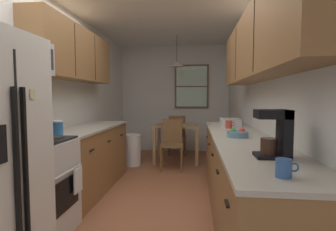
% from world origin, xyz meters
% --- Properties ---
extents(ground_plane, '(12.00, 12.00, 0.00)m').
position_xyz_m(ground_plane, '(0.00, 1.00, 0.00)').
color(ground_plane, '#995B3D').
extents(wall_left, '(0.10, 9.00, 2.55)m').
position_xyz_m(wall_left, '(-1.35, 1.00, 1.27)').
color(wall_left, silver).
rests_on(wall_left, ground).
extents(wall_right, '(0.10, 9.00, 2.55)m').
position_xyz_m(wall_right, '(1.35, 1.00, 1.27)').
color(wall_right, silver).
rests_on(wall_right, ground).
extents(wall_back, '(4.40, 0.10, 2.55)m').
position_xyz_m(wall_back, '(0.00, 3.65, 1.27)').
color(wall_back, silver).
rests_on(wall_back, ground).
extents(ceiling_slab, '(4.40, 9.00, 0.08)m').
position_xyz_m(ceiling_slab, '(0.00, 1.00, 2.59)').
color(ceiling_slab, white).
extents(stove_range, '(0.66, 0.62, 1.10)m').
position_xyz_m(stove_range, '(-0.99, -0.45, 0.47)').
color(stove_range, silver).
rests_on(stove_range, ground).
extents(microwave_over_range, '(0.39, 0.58, 0.31)m').
position_xyz_m(microwave_over_range, '(-1.11, -0.45, 1.69)').
color(microwave_over_range, silver).
extents(counter_left, '(0.64, 1.85, 0.90)m').
position_xyz_m(counter_left, '(-1.00, 0.79, 0.45)').
color(counter_left, olive).
rests_on(counter_left, ground).
extents(upper_cabinets_left, '(0.33, 1.93, 0.70)m').
position_xyz_m(upper_cabinets_left, '(-1.14, 0.74, 1.90)').
color(upper_cabinets_left, olive).
extents(counter_right, '(0.64, 3.20, 0.90)m').
position_xyz_m(counter_right, '(1.00, 0.09, 0.45)').
color(counter_right, olive).
rests_on(counter_right, ground).
extents(upper_cabinets_right, '(0.33, 2.88, 0.67)m').
position_xyz_m(upper_cabinets_right, '(1.14, 0.04, 1.83)').
color(upper_cabinets_right, olive).
extents(dining_table, '(0.88, 0.73, 0.75)m').
position_xyz_m(dining_table, '(0.13, 2.56, 0.62)').
color(dining_table, '#A87F51').
rests_on(dining_table, ground).
extents(dining_chair_near, '(0.41, 0.41, 0.90)m').
position_xyz_m(dining_chair_near, '(0.08, 1.99, 0.50)').
color(dining_chair_near, brown).
rests_on(dining_chair_near, ground).
extents(dining_chair_far, '(0.43, 0.43, 0.90)m').
position_xyz_m(dining_chair_far, '(0.09, 3.14, 0.50)').
color(dining_chair_far, brown).
rests_on(dining_chair_far, ground).
extents(pendant_light, '(0.31, 0.31, 0.62)m').
position_xyz_m(pendant_light, '(0.13, 2.56, 1.98)').
color(pendant_light, black).
extents(back_window, '(0.81, 0.05, 1.04)m').
position_xyz_m(back_window, '(0.41, 3.58, 1.57)').
color(back_window, brown).
extents(trash_bin, '(0.34, 0.34, 0.60)m').
position_xyz_m(trash_bin, '(-0.70, 2.15, 0.30)').
color(trash_bin, white).
rests_on(trash_bin, ground).
extents(storage_canister, '(0.13, 0.13, 0.16)m').
position_xyz_m(storage_canister, '(-1.00, -0.01, 0.98)').
color(storage_canister, '#265999').
rests_on(storage_canister, counter_left).
extents(dish_towel, '(0.02, 0.16, 0.24)m').
position_xyz_m(dish_towel, '(-0.64, -0.29, 0.50)').
color(dish_towel, white).
extents(coffee_maker, '(0.22, 0.18, 0.33)m').
position_xyz_m(coffee_maker, '(1.06, -0.85, 1.07)').
color(coffee_maker, black).
rests_on(coffee_maker, counter_right).
extents(mug_by_coffeemaker, '(0.12, 0.08, 0.10)m').
position_xyz_m(mug_by_coffeemaker, '(0.96, -1.30, 0.95)').
color(mug_by_coffeemaker, '#335999').
rests_on(mug_by_coffeemaker, counter_right).
extents(mug_spare, '(0.13, 0.09, 0.11)m').
position_xyz_m(mug_spare, '(0.95, 0.81, 0.95)').
color(mug_spare, '#BF3F33').
rests_on(mug_spare, counter_right).
extents(fruit_bowl, '(0.22, 0.22, 0.09)m').
position_xyz_m(fruit_bowl, '(0.94, 0.05, 0.94)').
color(fruit_bowl, '#597F9E').
rests_on(fruit_bowl, counter_right).
extents(dish_rack, '(0.28, 0.34, 0.10)m').
position_xyz_m(dish_rack, '(1.01, 1.17, 0.95)').
color(dish_rack, silver).
rests_on(dish_rack, counter_right).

